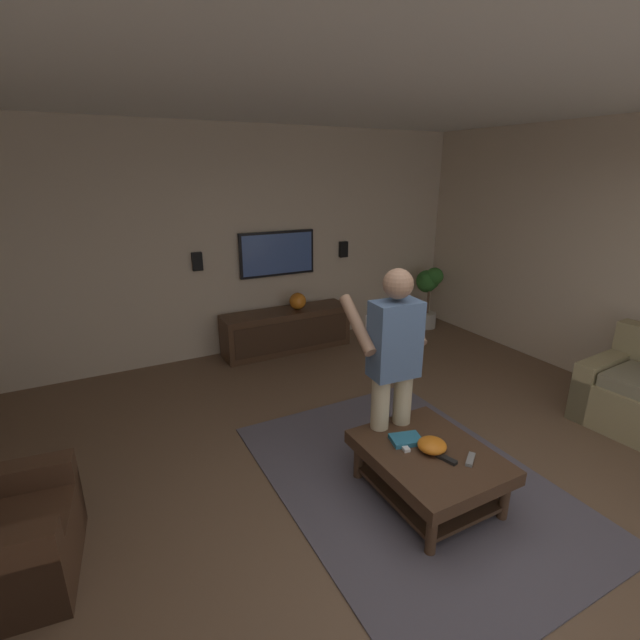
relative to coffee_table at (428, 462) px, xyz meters
name	(u,v)px	position (x,y,z in m)	size (l,w,h in m)	color
ground_plane	(436,524)	(-0.25, 0.11, -0.30)	(8.77, 8.77, 0.00)	brown
wall_back_tv	(246,243)	(3.45, 0.11, 1.12)	(0.10, 6.39, 2.82)	#C6B299
ceiling_slab	(485,42)	(-0.25, 0.11, 2.58)	(7.51, 6.39, 0.10)	white
area_rug	(408,480)	(0.20, 0.00, -0.29)	(2.63, 1.91, 0.01)	#514C56
coffee_table	(428,462)	(0.00, 0.00, 0.00)	(1.00, 0.80, 0.40)	#422B1C
media_console	(287,330)	(3.12, -0.27, -0.02)	(0.45, 1.70, 0.55)	#422B1C
tv	(277,254)	(3.36, -0.27, 0.96)	(0.05, 1.03, 0.58)	black
person_standing	(393,361)	(0.43, 0.04, 0.64)	(0.56, 0.56, 1.64)	#C6B793
potted_plant_tall	(429,287)	(2.99, -2.55, 0.32)	(0.40, 0.39, 0.93)	#B7B2A8
bowl	(432,445)	(-0.02, -0.01, 0.15)	(0.21, 0.21, 0.09)	orange
remote_white	(403,445)	(0.12, 0.14, 0.12)	(0.15, 0.04, 0.02)	white
remote_black	(446,459)	(-0.15, -0.02, 0.12)	(0.15, 0.04, 0.02)	black
remote_grey	(470,459)	(-0.23, -0.16, 0.12)	(0.15, 0.04, 0.02)	slate
book	(406,439)	(0.16, 0.08, 0.12)	(0.22, 0.16, 0.04)	teal
vase_round	(298,301)	(3.10, -0.43, 0.36)	(0.22, 0.22, 0.22)	orange
wall_speaker_left	(343,249)	(3.37, -1.28, 0.94)	(0.06, 0.12, 0.22)	black
wall_speaker_right	(197,261)	(3.37, 0.77, 0.95)	(0.06, 0.12, 0.22)	black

